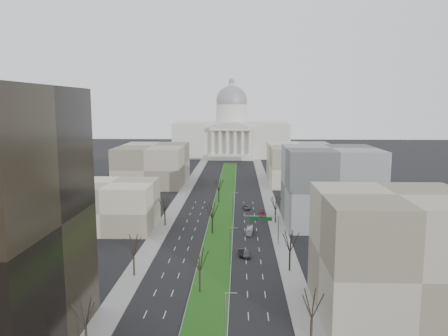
% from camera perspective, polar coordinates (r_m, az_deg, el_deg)
% --- Properties ---
extents(ground, '(600.00, 600.00, 0.00)m').
position_cam_1_polar(ground, '(166.86, 0.01, -4.56)').
color(ground, black).
rests_on(ground, ground).
extents(median, '(8.00, 222.03, 0.20)m').
position_cam_1_polar(median, '(165.85, -0.00, -4.61)').
color(median, '#999993').
rests_on(median, ground).
extents(sidewalk_left, '(5.00, 330.00, 0.15)m').
position_cam_1_polar(sidewalk_left, '(144.38, -7.35, -6.67)').
color(sidewalk_left, gray).
rests_on(sidewalk_left, ground).
extents(sidewalk_right, '(5.00, 330.00, 0.15)m').
position_cam_1_polar(sidewalk_right, '(142.97, 6.73, -6.81)').
color(sidewalk_right, gray).
rests_on(sidewalk_right, ground).
extents(capitol, '(80.00, 46.00, 55.00)m').
position_cam_1_polar(capitol, '(312.85, 0.98, 4.54)').
color(capitol, beige).
rests_on(capitol, ground).
extents(building_beige_left, '(26.00, 22.00, 14.00)m').
position_cam_1_polar(building_beige_left, '(136.69, -14.54, -4.74)').
color(building_beige_left, gray).
rests_on(building_beige_left, ground).
extents(building_tan_right, '(26.00, 24.00, 22.00)m').
position_cam_1_polar(building_tan_right, '(83.62, 21.32, -10.64)').
color(building_tan_right, gray).
rests_on(building_tan_right, ground).
extents(building_grey_right, '(28.00, 26.00, 24.00)m').
position_cam_1_polar(building_grey_right, '(139.77, 13.67, -2.33)').
color(building_grey_right, '#57595B').
rests_on(building_grey_right, ground).
extents(building_far_left, '(30.00, 40.00, 18.00)m').
position_cam_1_polar(building_far_left, '(208.51, -9.25, 0.46)').
color(building_far_left, gray).
rests_on(building_far_left, ground).
extents(building_far_right, '(30.00, 40.00, 18.00)m').
position_cam_1_polar(building_far_right, '(211.47, 9.97, 0.55)').
color(building_far_right, gray).
rests_on(building_far_right, ground).
extents(tree_left_near, '(5.10, 5.10, 9.18)m').
position_cam_1_polar(tree_left_near, '(71.69, -17.70, -17.51)').
color(tree_left_near, black).
rests_on(tree_left_near, ground).
extents(tree_left_mid, '(5.40, 5.40, 9.72)m').
position_cam_1_polar(tree_left_mid, '(98.21, -11.76, -9.84)').
color(tree_left_mid, black).
rests_on(tree_left_mid, ground).
extents(tree_left_far, '(5.28, 5.28, 9.50)m').
position_cam_1_polar(tree_left_far, '(135.99, -7.76, -4.68)').
color(tree_left_far, black).
rests_on(tree_left_far, ground).
extents(tree_right_near, '(5.16, 5.16, 9.29)m').
position_cam_1_polar(tree_right_near, '(72.38, 11.44, -16.93)').
color(tree_right_near, black).
rests_on(tree_right_near, ground).
extents(tree_right_mid, '(5.52, 5.52, 9.94)m').
position_cam_1_polar(tree_right_mid, '(99.90, 8.63, -9.35)').
color(tree_right_mid, black).
rests_on(tree_right_mid, ground).
extents(tree_right_far, '(5.04, 5.04, 9.07)m').
position_cam_1_polar(tree_right_far, '(138.48, 6.75, -4.55)').
color(tree_right_far, black).
rests_on(tree_right_far, ground).
extents(tree_median_a, '(5.40, 5.40, 9.72)m').
position_cam_1_polar(tree_median_a, '(88.29, -3.19, -11.79)').
color(tree_median_a, black).
rests_on(tree_median_a, ground).
extents(tree_median_b, '(5.40, 5.40, 9.72)m').
position_cam_1_polar(tree_median_b, '(126.47, -1.55, -5.53)').
color(tree_median_b, black).
rests_on(tree_median_b, ground).
extents(tree_median_c, '(5.40, 5.40, 9.72)m').
position_cam_1_polar(tree_median_c, '(165.51, -0.68, -2.19)').
color(tree_median_c, black).
rests_on(tree_median_c, ground).
extents(streetlamp_median_a, '(1.90, 0.20, 9.16)m').
position_cam_1_polar(streetlamp_median_a, '(70.55, 0.20, -19.17)').
color(streetlamp_median_a, gray).
rests_on(streetlamp_median_a, ground).
extents(streetlamp_median_b, '(1.90, 0.20, 9.16)m').
position_cam_1_polar(streetlamp_median_b, '(102.84, 0.83, -10.10)').
color(streetlamp_median_b, gray).
rests_on(streetlamp_median_b, ground).
extents(streetlamp_median_c, '(1.90, 0.20, 9.16)m').
position_cam_1_polar(streetlamp_median_c, '(141.34, 1.18, -4.95)').
color(streetlamp_median_c, gray).
rests_on(streetlamp_median_c, ground).
extents(mast_arm_signs, '(9.12, 0.24, 8.09)m').
position_cam_1_polar(mast_arm_signs, '(117.07, 5.80, -7.17)').
color(mast_arm_signs, gray).
rests_on(mast_arm_signs, ground).
extents(car_grey_near, '(2.19, 4.73, 1.57)m').
position_cam_1_polar(car_grey_near, '(109.75, 2.93, -11.12)').
color(car_grey_near, '#4D4E54').
rests_on(car_grey_near, ground).
extents(car_black, '(1.88, 4.64, 1.50)m').
position_cam_1_polar(car_black, '(110.71, 2.37, -10.96)').
color(car_black, black).
rests_on(car_black, ground).
extents(car_red, '(1.88, 4.58, 1.33)m').
position_cam_1_polar(car_red, '(148.56, 4.99, -5.96)').
color(car_red, maroon).
rests_on(car_red, ground).
extents(car_grey_far, '(2.77, 5.04, 1.34)m').
position_cam_1_polar(car_grey_far, '(156.94, 2.95, -5.16)').
color(car_grey_far, '#4B4E52').
rests_on(car_grey_far, ground).
extents(box_van, '(2.23, 7.04, 1.93)m').
position_cam_1_polar(box_van, '(128.33, 3.35, -8.13)').
color(box_van, silver).
rests_on(box_van, ground).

